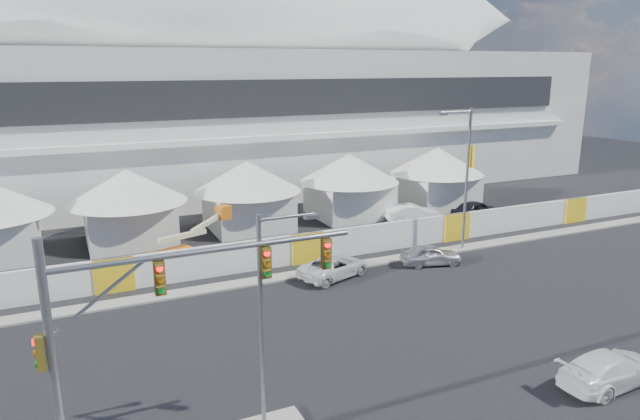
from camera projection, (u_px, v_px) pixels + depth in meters
name	position (u px, v px, depth m)	size (l,w,h in m)	color
ground	(313.00, 396.00, 22.39)	(160.00, 160.00, 0.00)	black
far_curb	(495.00, 243.00, 41.45)	(80.00, 1.20, 0.12)	gray
stadium	(229.00, 96.00, 60.13)	(80.00, 24.80, 21.98)	silver
tent_row	(190.00, 194.00, 42.96)	(53.40, 8.40, 5.40)	silver
hoarding_fence	(307.00, 248.00, 37.34)	(70.00, 0.25, 2.00)	white
scaffold_tower	(533.00, 119.00, 71.17)	(4.40, 4.40, 12.00)	#595B60
sedan_silver	(431.00, 255.00, 36.97)	(3.93, 1.58, 1.34)	#BABABF
pickup_curb	(334.00, 267.00, 34.81)	(4.75, 2.19, 1.32)	silver
pickup_near	(610.00, 369.00, 23.06)	(4.81, 1.96, 1.40)	white
lot_car_a	(413.00, 213.00, 46.98)	(4.50, 1.57, 1.48)	white
lot_car_b	(475.00, 210.00, 47.87)	(4.76, 1.91, 1.62)	black
traffic_mast	(124.00, 346.00, 16.90)	(9.73, 0.78, 7.99)	slate
streetlight_median	(267.00, 312.00, 18.88)	(2.19, 0.22, 7.90)	gray
streetlight_curb	(465.00, 170.00, 38.79)	(2.92, 0.66, 9.85)	gray
boom_lift	(178.00, 252.00, 36.84)	(6.67, 2.48, 3.27)	#BF5E11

